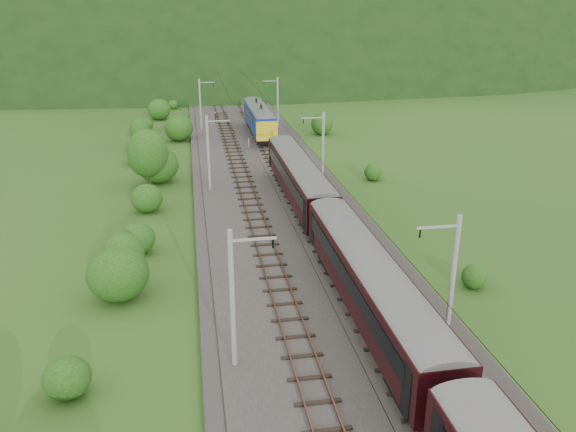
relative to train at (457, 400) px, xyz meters
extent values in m
plane|color=#244C17|center=(-2.40, 8.65, -3.55)|extent=(600.00, 600.00, 0.00)
cube|color=#38332D|center=(-2.40, 18.65, -3.40)|extent=(14.00, 220.00, 0.30)
cube|color=brown|center=(-5.52, 18.65, -3.05)|extent=(0.08, 220.00, 0.15)
cube|color=brown|center=(-4.08, 18.65, -3.05)|extent=(0.08, 220.00, 0.15)
cube|color=black|center=(-4.80, 18.65, -3.19)|extent=(2.40, 220.00, 0.12)
cube|color=brown|center=(-0.72, 18.65, -3.05)|extent=(0.08, 220.00, 0.15)
cube|color=brown|center=(0.72, 18.65, -3.05)|extent=(0.08, 220.00, 0.15)
cube|color=black|center=(0.00, 18.65, -3.19)|extent=(2.40, 220.00, 0.12)
cylinder|color=gray|center=(-8.60, 8.65, 0.75)|extent=(0.28, 0.28, 8.00)
cube|color=gray|center=(-7.40, 8.65, 4.15)|extent=(2.40, 0.12, 0.12)
cylinder|color=black|center=(-6.40, 8.65, 3.85)|extent=(0.10, 0.10, 0.50)
cylinder|color=gray|center=(-8.60, 40.65, 0.75)|extent=(0.28, 0.28, 8.00)
cube|color=gray|center=(-7.40, 40.65, 4.15)|extent=(2.40, 0.12, 0.12)
cylinder|color=black|center=(-6.40, 40.65, 3.85)|extent=(0.10, 0.10, 0.50)
cylinder|color=gray|center=(-8.60, 72.65, 0.75)|extent=(0.28, 0.28, 8.00)
cube|color=gray|center=(-7.40, 72.65, 4.15)|extent=(2.40, 0.12, 0.12)
cylinder|color=black|center=(-6.40, 72.65, 3.85)|extent=(0.10, 0.10, 0.50)
cylinder|color=gray|center=(-8.60, 104.65, 0.75)|extent=(0.28, 0.28, 8.00)
cube|color=gray|center=(-7.40, 104.65, 4.15)|extent=(2.40, 0.12, 0.12)
cylinder|color=black|center=(-6.40, 104.65, 3.85)|extent=(0.10, 0.10, 0.50)
cylinder|color=gray|center=(-8.60, 136.65, 0.75)|extent=(0.28, 0.28, 8.00)
cube|color=gray|center=(-7.40, 136.65, 4.15)|extent=(2.40, 0.12, 0.12)
cylinder|color=black|center=(-6.40, 136.65, 3.85)|extent=(0.10, 0.10, 0.50)
cylinder|color=gray|center=(3.80, 8.65, 0.75)|extent=(0.28, 0.28, 8.00)
cube|color=gray|center=(2.60, 8.65, 4.15)|extent=(2.40, 0.12, 0.12)
cylinder|color=black|center=(1.60, 8.65, 3.85)|extent=(0.10, 0.10, 0.50)
cylinder|color=gray|center=(3.80, 40.65, 0.75)|extent=(0.28, 0.28, 8.00)
cube|color=gray|center=(2.60, 40.65, 4.15)|extent=(2.40, 0.12, 0.12)
cylinder|color=black|center=(1.60, 40.65, 3.85)|extent=(0.10, 0.10, 0.50)
cylinder|color=gray|center=(3.80, 72.65, 0.75)|extent=(0.28, 0.28, 8.00)
cube|color=gray|center=(2.60, 72.65, 4.15)|extent=(2.40, 0.12, 0.12)
cylinder|color=black|center=(1.60, 72.65, 3.85)|extent=(0.10, 0.10, 0.50)
cylinder|color=gray|center=(3.80, 104.65, 0.75)|extent=(0.28, 0.28, 8.00)
cube|color=gray|center=(2.60, 104.65, 4.15)|extent=(2.40, 0.12, 0.12)
cylinder|color=black|center=(1.60, 104.65, 3.85)|extent=(0.10, 0.10, 0.50)
cylinder|color=gray|center=(3.80, 136.65, 0.75)|extent=(0.28, 0.28, 8.00)
cube|color=gray|center=(2.60, 136.65, 4.15)|extent=(2.40, 0.12, 0.12)
cylinder|color=black|center=(1.60, 136.65, 3.85)|extent=(0.10, 0.10, 0.50)
cylinder|color=black|center=(-4.80, 18.65, 3.55)|extent=(0.03, 198.00, 0.03)
cylinder|color=black|center=(0.00, 18.65, 3.55)|extent=(0.03, 198.00, 0.03)
ellipsoid|color=black|center=(-2.40, 268.65, -3.55)|extent=(504.00, 360.00, 244.00)
cube|color=black|center=(0.00, 11.75, -0.57)|extent=(2.91, 22.07, 3.01)
cylinder|color=slate|center=(0.00, 11.75, 0.78)|extent=(2.91, 21.95, 2.91)
cube|color=black|center=(-1.47, 11.75, -0.21)|extent=(0.05, 19.42, 1.15)
cube|color=black|center=(1.47, 11.75, -0.21)|extent=(0.05, 19.42, 1.15)
cube|color=black|center=(0.00, 4.02, -2.53)|extent=(2.21, 3.21, 0.90)
cube|color=black|center=(0.00, 19.47, -2.53)|extent=(2.21, 3.21, 0.90)
cube|color=black|center=(0.00, 34.79, -0.57)|extent=(2.91, 22.07, 3.01)
cylinder|color=slate|center=(0.00, 34.79, 0.78)|extent=(2.91, 21.95, 2.91)
cube|color=black|center=(-1.47, 34.79, -0.21)|extent=(0.05, 19.42, 1.15)
cube|color=black|center=(1.47, 34.79, -0.21)|extent=(0.05, 19.42, 1.15)
cube|color=black|center=(0.00, 27.06, -2.53)|extent=(2.21, 3.21, 0.90)
cube|color=black|center=(0.00, 42.51, -2.53)|extent=(2.21, 3.21, 0.90)
cube|color=navy|center=(0.00, 66.86, -0.57)|extent=(2.91, 18.05, 3.01)
cylinder|color=slate|center=(0.00, 66.86, 0.78)|extent=(2.91, 17.96, 2.91)
cube|color=black|center=(-1.47, 66.86, -0.21)|extent=(0.05, 15.89, 1.15)
cube|color=black|center=(1.47, 66.86, -0.21)|extent=(0.05, 15.89, 1.15)
cube|color=black|center=(0.00, 60.54, -2.53)|extent=(2.21, 3.21, 0.90)
cube|color=black|center=(0.00, 73.17, -2.53)|extent=(2.21, 3.21, 0.90)
cube|color=yellow|center=(0.00, 75.68, -0.77)|extent=(2.97, 0.50, 2.71)
cube|color=yellow|center=(0.00, 58.03, -0.77)|extent=(2.97, 0.50, 2.71)
cube|color=black|center=(0.00, 69.86, 1.48)|extent=(0.08, 1.60, 0.90)
cylinder|color=red|center=(-2.50, 58.65, -2.57)|extent=(0.14, 0.14, 1.36)
cylinder|color=red|center=(-2.06, 47.07, -2.59)|extent=(0.14, 0.14, 1.32)
cylinder|color=black|center=(-6.13, 77.36, -2.37)|extent=(0.12, 0.12, 1.76)
sphere|color=red|center=(-6.13, 77.36, -1.45)|extent=(0.21, 0.21, 0.21)
ellipsoid|color=#1C4412|center=(-17.20, 7.81, -2.45)|extent=(2.43, 2.43, 2.19)
ellipsoid|color=#1C4412|center=(-15.69, 17.99, -1.67)|extent=(4.17, 4.17, 3.75)
ellipsoid|color=#1C4412|center=(-15.04, 25.50, -2.25)|extent=(2.89, 2.89, 2.60)
ellipsoid|color=#1C4412|center=(-14.88, 35.52, -2.17)|extent=(3.07, 3.07, 2.76)
ellipsoid|color=#1C4412|center=(-14.16, 45.28, -1.49)|extent=(4.58, 4.58, 4.12)
ellipsoid|color=#1C4412|center=(-17.11, 53.95, -2.31)|extent=(2.75, 2.75, 2.48)
ellipsoid|color=#1C4412|center=(-12.07, 66.41, -1.64)|extent=(4.23, 4.23, 3.81)
ellipsoid|color=#1C4412|center=(-17.38, 74.44, -2.50)|extent=(2.33, 2.33, 2.10)
ellipsoid|color=#1C4412|center=(-15.65, 83.84, -1.74)|extent=(4.02, 4.02, 3.62)
ellipsoid|color=#1C4412|center=(-13.46, 94.55, -2.66)|extent=(1.99, 1.99, 1.79)
ellipsoid|color=#1C4412|center=(-16.77, 103.88, -2.69)|extent=(1.90, 1.90, 1.71)
cylinder|color=black|center=(-15.42, 19.41, -2.39)|extent=(0.24, 0.24, 2.31)
ellipsoid|color=#1C4412|center=(-15.42, 19.41, -1.07)|extent=(2.98, 2.98, 3.57)
cylinder|color=black|center=(-15.10, 44.04, -1.80)|extent=(0.24, 0.24, 3.49)
ellipsoid|color=#1C4412|center=(-15.10, 44.04, 0.19)|extent=(4.49, 4.49, 5.38)
cylinder|color=black|center=(-17.46, 63.57, -2.45)|extent=(0.24, 0.24, 2.20)
ellipsoid|color=#1C4412|center=(-17.46, 63.57, -1.20)|extent=(2.82, 2.82, 3.39)
ellipsoid|color=#1C4412|center=(8.94, 15.29, -2.74)|extent=(1.79, 1.79, 1.61)
ellipsoid|color=#1C4412|center=(10.07, 41.82, -2.63)|extent=(2.03, 2.03, 1.83)
ellipsoid|color=#1C4412|center=(9.86, 66.82, -2.03)|extent=(3.38, 3.38, 3.05)
camera|label=1|loc=(-10.17, -17.63, 15.30)|focal=35.00mm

